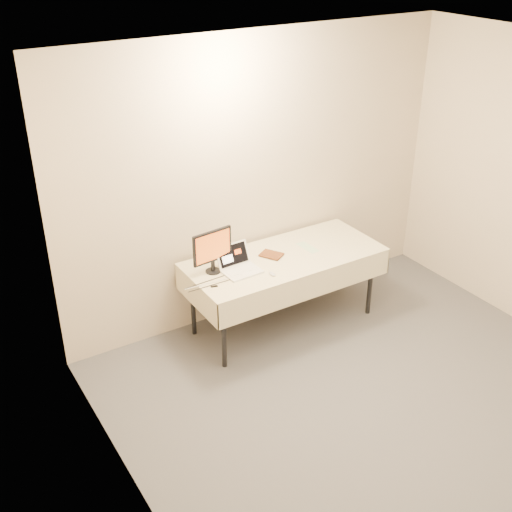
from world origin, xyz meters
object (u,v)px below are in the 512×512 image
laptop (238,265)px  monitor (212,248)px  table (285,262)px  book (268,250)px

laptop → monitor: 0.29m
laptop → monitor: (-0.21, 0.09, 0.18)m
laptop → table: bearing=-2.9°
laptop → monitor: size_ratio=0.84×
book → monitor: bearing=143.4°
monitor → book: 0.56m
table → monitor: size_ratio=4.66×
monitor → book: size_ratio=2.00×
table → monitor: bearing=172.7°
laptop → book: 0.33m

